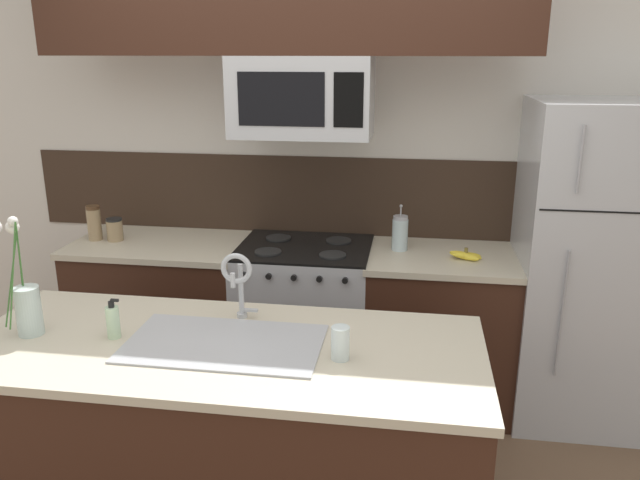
# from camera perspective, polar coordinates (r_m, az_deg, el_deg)

# --- Properties ---
(rear_partition) EXTENTS (5.20, 0.10, 2.60)m
(rear_partition) POSITION_cam_1_polar(r_m,az_deg,el_deg) (3.82, 3.98, 6.31)
(rear_partition) COLOR silver
(rear_partition) RESTS_ON ground
(splash_band) EXTENTS (3.56, 0.01, 0.48)m
(splash_band) POSITION_cam_1_polar(r_m,az_deg,el_deg) (3.84, -0.62, 4.09)
(splash_band) COLOR #332319
(splash_band) RESTS_ON rear_partition
(back_counter_left) EXTENTS (1.02, 0.65, 0.91)m
(back_counter_left) POSITION_cam_1_polar(r_m,az_deg,el_deg) (3.99, -13.97, -6.39)
(back_counter_left) COLOR #381E14
(back_counter_left) RESTS_ON ground
(back_counter_right) EXTENTS (0.84, 0.65, 0.91)m
(back_counter_right) POSITION_cam_1_polar(r_m,az_deg,el_deg) (3.71, 10.77, -8.02)
(back_counter_right) COLOR #381E14
(back_counter_right) RESTS_ON ground
(stove_range) EXTENTS (0.76, 0.64, 0.93)m
(stove_range) POSITION_cam_1_polar(r_m,az_deg,el_deg) (3.75, -1.39, -7.32)
(stove_range) COLOR #B7BABF
(stove_range) RESTS_ON ground
(microwave) EXTENTS (0.74, 0.40, 0.42)m
(microwave) POSITION_cam_1_polar(r_m,az_deg,el_deg) (3.41, -1.61, 12.96)
(microwave) COLOR #B7BABF
(refrigerator) EXTENTS (0.87, 0.74, 1.77)m
(refrigerator) POSITION_cam_1_polar(r_m,az_deg,el_deg) (3.71, 24.23, -2.17)
(refrigerator) COLOR #B7BABF
(refrigerator) RESTS_ON ground
(storage_jar_tall) EXTENTS (0.08, 0.08, 0.21)m
(storage_jar_tall) POSITION_cam_1_polar(r_m,az_deg,el_deg) (3.97, -19.95, 1.48)
(storage_jar_tall) COLOR #997F5B
(storage_jar_tall) RESTS_ON back_counter_left
(storage_jar_medium) EXTENTS (0.09, 0.09, 0.14)m
(storage_jar_medium) POSITION_cam_1_polar(r_m,az_deg,el_deg) (3.92, -18.26, 0.92)
(storage_jar_medium) COLOR #997F5B
(storage_jar_medium) RESTS_ON back_counter_left
(banana_bunch) EXTENTS (0.19, 0.12, 0.08)m
(banana_bunch) POSITION_cam_1_polar(r_m,az_deg,el_deg) (3.49, 13.19, -1.40)
(banana_bunch) COLOR yellow
(banana_bunch) RESTS_ON back_counter_right
(french_press) EXTENTS (0.09, 0.09, 0.27)m
(french_press) POSITION_cam_1_polar(r_m,az_deg,el_deg) (3.57, 7.33, 0.63)
(french_press) COLOR silver
(french_press) RESTS_ON back_counter_right
(island_counter) EXTENTS (2.03, 0.84, 0.91)m
(island_counter) POSITION_cam_1_polar(r_m,az_deg,el_deg) (2.72, -8.51, -18.00)
(island_counter) COLOR #381E14
(island_counter) RESTS_ON ground
(kitchen_sink) EXTENTS (0.76, 0.44, 0.16)m
(kitchen_sink) POSITION_cam_1_polar(r_m,az_deg,el_deg) (2.51, -8.69, -10.80)
(kitchen_sink) COLOR #ADAFB5
(kitchen_sink) RESTS_ON island_counter
(sink_faucet) EXTENTS (0.14, 0.14, 0.31)m
(sink_faucet) POSITION_cam_1_polar(r_m,az_deg,el_deg) (2.60, -7.53, -3.38)
(sink_faucet) COLOR #B7BABF
(sink_faucet) RESTS_ON island_counter
(dish_soap_bottle) EXTENTS (0.06, 0.05, 0.16)m
(dish_soap_bottle) POSITION_cam_1_polar(r_m,az_deg,el_deg) (2.61, -18.40, -7.08)
(dish_soap_bottle) COLOR beige
(dish_soap_bottle) RESTS_ON island_counter
(drinking_glass) EXTENTS (0.07, 0.07, 0.13)m
(drinking_glass) POSITION_cam_1_polar(r_m,az_deg,el_deg) (2.32, 1.87, -9.40)
(drinking_glass) COLOR silver
(drinking_glass) RESTS_ON island_counter
(flower_vase) EXTENTS (0.12, 0.20, 0.50)m
(flower_vase) POSITION_cam_1_polar(r_m,az_deg,el_deg) (2.73, -25.44, -4.91)
(flower_vase) COLOR silver
(flower_vase) RESTS_ON island_counter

